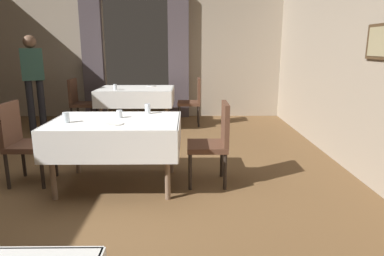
# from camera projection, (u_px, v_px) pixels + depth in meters

# --- Properties ---
(ground) EXTENTS (10.08, 10.08, 0.00)m
(ground) POSITION_uv_depth(u_px,v_px,m) (84.00, 192.00, 3.67)
(ground) COLOR brown
(wall_back) EXTENTS (6.40, 0.27, 3.00)m
(wall_back) POSITION_uv_depth(u_px,v_px,m) (136.00, 47.00, 7.39)
(wall_back) COLOR gray
(wall_back) RESTS_ON ground
(dining_table_mid) EXTENTS (1.39, 1.00, 0.75)m
(dining_table_mid) POSITION_uv_depth(u_px,v_px,m) (116.00, 129.00, 3.72)
(dining_table_mid) COLOR #7A604C
(dining_table_mid) RESTS_ON ground
(dining_table_far) EXTENTS (1.43, 1.06, 0.75)m
(dining_table_far) POSITION_uv_depth(u_px,v_px,m) (136.00, 93.00, 6.57)
(dining_table_far) COLOR #7A604C
(dining_table_far) RESTS_ON ground
(chair_mid_right) EXTENTS (0.44, 0.44, 0.93)m
(chair_mid_right) POSITION_uv_depth(u_px,v_px,m) (214.00, 139.00, 3.81)
(chair_mid_right) COLOR black
(chair_mid_right) RESTS_ON ground
(chair_mid_left) EXTENTS (0.44, 0.44, 0.93)m
(chair_mid_left) POSITION_uv_depth(u_px,v_px,m) (22.00, 139.00, 3.82)
(chair_mid_left) COLOR black
(chair_mid_left) RESTS_ON ground
(chair_far_left) EXTENTS (0.44, 0.44, 0.93)m
(chair_far_left) POSITION_uv_depth(u_px,v_px,m) (80.00, 100.00, 6.59)
(chair_far_left) COLOR black
(chair_far_left) RESTS_ON ground
(chair_far_right) EXTENTS (0.44, 0.44, 0.93)m
(chair_far_right) POSITION_uv_depth(u_px,v_px,m) (193.00, 99.00, 6.73)
(chair_far_right) COLOR black
(chair_far_right) RESTS_ON ground
(plate_mid_a) EXTENTS (0.19, 0.19, 0.01)m
(plate_mid_a) POSITION_uv_depth(u_px,v_px,m) (114.00, 124.00, 3.49)
(plate_mid_a) COLOR white
(plate_mid_a) RESTS_ON dining_table_mid
(glass_mid_b) EXTENTS (0.07, 0.07, 0.12)m
(glass_mid_b) POSITION_uv_depth(u_px,v_px,m) (148.00, 109.00, 4.03)
(glass_mid_b) COLOR silver
(glass_mid_b) RESTS_ON dining_table_mid
(glass_mid_c) EXTENTS (0.07, 0.07, 0.09)m
(glass_mid_c) POSITION_uv_depth(u_px,v_px,m) (119.00, 114.00, 3.80)
(glass_mid_c) COLOR silver
(glass_mid_c) RESTS_ON dining_table_mid
(glass_mid_d) EXTENTS (0.07, 0.07, 0.11)m
(glass_mid_d) POSITION_uv_depth(u_px,v_px,m) (66.00, 118.00, 3.55)
(glass_mid_d) COLOR silver
(glass_mid_d) RESTS_ON dining_table_mid
(plate_far_a) EXTENTS (0.19, 0.19, 0.01)m
(plate_far_a) POSITION_uv_depth(u_px,v_px,m) (151.00, 86.00, 6.86)
(plate_far_a) COLOR white
(plate_far_a) RESTS_ON dining_table_far
(glass_far_b) EXTENTS (0.07, 0.07, 0.11)m
(glass_far_b) POSITION_uv_depth(u_px,v_px,m) (115.00, 87.00, 6.23)
(glass_far_b) COLOR silver
(glass_far_b) RESTS_ON dining_table_far
(person_waiter_by_doorway) EXTENTS (0.42, 0.35, 1.72)m
(person_waiter_by_doorway) POSITION_uv_depth(u_px,v_px,m) (33.00, 76.00, 6.00)
(person_waiter_by_doorway) COLOR black
(person_waiter_by_doorway) RESTS_ON ground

